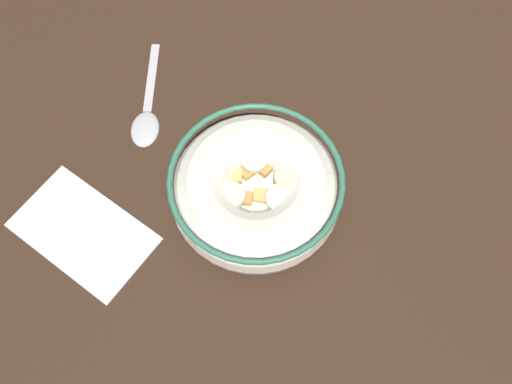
# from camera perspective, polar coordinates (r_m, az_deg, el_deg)

# --- Properties ---
(ground_plane) EXTENTS (1.34, 1.34, 0.02)m
(ground_plane) POSITION_cam_1_polar(r_m,az_deg,el_deg) (0.62, 0.00, -1.53)
(ground_plane) COLOR #332116
(cereal_bowl) EXTENTS (0.18, 0.18, 0.06)m
(cereal_bowl) POSITION_cam_1_polar(r_m,az_deg,el_deg) (0.58, -0.01, 0.15)
(cereal_bowl) COLOR silver
(cereal_bowl) RESTS_ON ground_plane
(spoon) EXTENTS (0.14, 0.09, 0.01)m
(spoon) POSITION_cam_1_polar(r_m,az_deg,el_deg) (0.68, -10.94, 7.50)
(spoon) COLOR #B7B7BC
(spoon) RESTS_ON ground_plane
(folded_napkin) EXTENTS (0.17, 0.15, 0.00)m
(folded_napkin) POSITION_cam_1_polar(r_m,az_deg,el_deg) (0.63, -16.91, -3.81)
(folded_napkin) COLOR silver
(folded_napkin) RESTS_ON ground_plane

